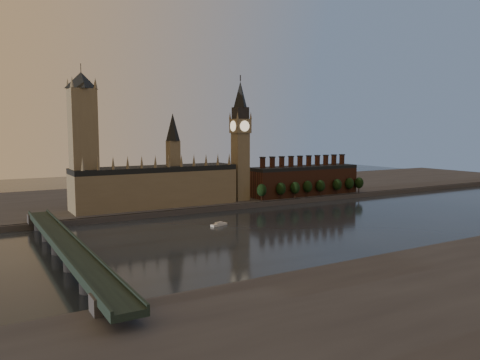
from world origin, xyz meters
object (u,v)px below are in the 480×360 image
object	(u,v)px
victoria_tower	(83,138)
westminster_bridge	(66,248)
big_ben	(240,139)
river_boat	(219,224)

from	to	relation	value
victoria_tower	westminster_bridge	xyz separation A→B (m)	(-35.00, -117.70, -51.65)
big_ben	river_boat	bearing A→B (deg)	-129.59
big_ben	westminster_bridge	size ratio (longest dim) A/B	0.54
river_boat	victoria_tower	bearing A→B (deg)	116.99
victoria_tower	westminster_bridge	bearing A→B (deg)	-106.56
victoria_tower	river_boat	distance (m)	119.38
river_boat	westminster_bridge	bearing A→B (deg)	-174.59
westminster_bridge	victoria_tower	bearing A→B (deg)	73.44
victoria_tower	big_ben	world-z (taller)	victoria_tower
big_ben	river_boat	distance (m)	108.23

